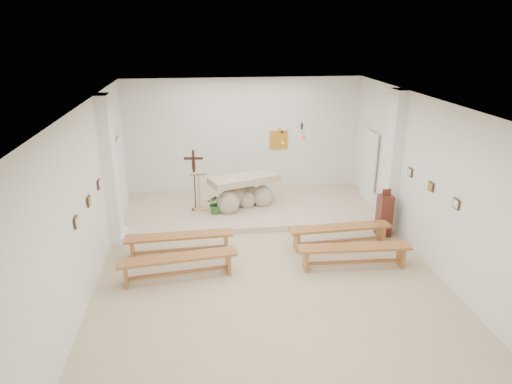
{
  "coord_description": "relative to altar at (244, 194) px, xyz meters",
  "views": [
    {
      "loc": [
        -1.28,
        -8.29,
        4.89
      ],
      "look_at": [
        -0.06,
        1.6,
        1.24
      ],
      "focal_mm": 32.0,
      "sensor_mm": 36.0,
      "label": 1
    }
  ],
  "objects": [
    {
      "name": "bench_left_front",
      "position": [
        -1.68,
        -2.38,
        -0.15
      ],
      "size": [
        2.41,
        0.5,
        0.51
      ],
      "rotation": [
        0.0,
        0.0,
        0.05
      ],
      "color": "#A16B2F",
      "rests_on": "ground"
    },
    {
      "name": "wall_back",
      "position": [
        0.18,
        1.55,
        1.22
      ],
      "size": [
        7.0,
        0.02,
        3.5
      ],
      "primitive_type": "cube",
      "color": "white",
      "rests_on": "ground"
    },
    {
      "name": "potted_plant",
      "position": [
        -0.77,
        -0.37,
        -0.1
      ],
      "size": [
        0.51,
        0.45,
        0.55
      ],
      "primitive_type": "imported",
      "rotation": [
        0.0,
        0.0,
        0.03
      ],
      "color": "#2C5F26",
      "rests_on": "sanctuary_platform"
    },
    {
      "name": "crucifix_stand",
      "position": [
        -1.32,
        -0.06,
        0.59
      ],
      "size": [
        0.51,
        0.22,
        1.68
      ],
      "rotation": [
        0.0,
        0.0,
        -0.09
      ],
      "color": "#351910",
      "rests_on": "sanctuary_platform"
    },
    {
      "name": "wall_right",
      "position": [
        3.67,
        -3.44,
        1.22
      ],
      "size": [
        0.02,
        10.0,
        3.5
      ],
      "primitive_type": "cube",
      "color": "white",
      "rests_on": "ground"
    },
    {
      "name": "pilaster_left",
      "position": [
        -3.19,
        -1.44,
        1.22
      ],
      "size": [
        0.26,
        0.55,
        3.5
      ],
      "primitive_type": "cube",
      "color": "white",
      "rests_on": "ground"
    },
    {
      "name": "pilaster_right",
      "position": [
        3.55,
        -1.44,
        1.22
      ],
      "size": [
        0.26,
        0.55,
        3.5
      ],
      "primitive_type": "cube",
      "color": "white",
      "rests_on": "ground"
    },
    {
      "name": "sanctuary_platform",
      "position": [
        0.18,
        0.06,
        -0.45
      ],
      "size": [
        6.98,
        3.0,
        0.15
      ],
      "primitive_type": "cube",
      "color": "#C0AD94",
      "rests_on": "ground"
    },
    {
      "name": "wall_left",
      "position": [
        -3.31,
        -3.44,
        1.22
      ],
      "size": [
        0.02,
        10.0,
        3.5
      ],
      "primitive_type": "cube",
      "color": "white",
      "rests_on": "ground"
    },
    {
      "name": "station_frame_left_rear",
      "position": [
        -3.29,
        -2.24,
        1.19
      ],
      "size": [
        0.03,
        0.2,
        0.2
      ],
      "primitive_type": "cube",
      "color": "#3A2919",
      "rests_on": "wall_left"
    },
    {
      "name": "radiator_left",
      "position": [
        -3.25,
        -0.74,
        -0.26
      ],
      "size": [
        0.1,
        0.85,
        0.52
      ],
      "primitive_type": "cube",
      "color": "silver",
      "rests_on": "ground"
    },
    {
      "name": "station_frame_right_rear",
      "position": [
        3.65,
        -2.24,
        1.19
      ],
      "size": [
        0.03,
        0.2,
        0.2
      ],
      "primitive_type": "cube",
      "color": "#3A2919",
      "rests_on": "wall_right"
    },
    {
      "name": "bench_right_front",
      "position": [
        2.03,
        -2.38,
        -0.15
      ],
      "size": [
        2.41,
        0.51,
        0.51
      ],
      "rotation": [
        0.0,
        0.0,
        0.05
      ],
      "color": "#A16B2F",
      "rests_on": "ground"
    },
    {
      "name": "sanctuary_lamp",
      "position": [
        1.93,
        1.27,
        1.28
      ],
      "size": [
        0.11,
        0.36,
        0.44
      ],
      "color": "black",
      "rests_on": "wall_back"
    },
    {
      "name": "station_frame_right_front",
      "position": [
        3.65,
        -4.24,
        1.19
      ],
      "size": [
        0.03,
        0.2,
        0.2
      ],
      "primitive_type": "cube",
      "color": "#3A2919",
      "rests_on": "wall_right"
    },
    {
      "name": "donation_pedestal",
      "position": [
        3.28,
        -1.92,
        0.0
      ],
      "size": [
        0.34,
        0.34,
        1.2
      ],
      "rotation": [
        0.0,
        0.0,
        0.05
      ],
      "color": "#562418",
      "rests_on": "ground"
    },
    {
      "name": "radiator_right",
      "position": [
        3.61,
        -0.74,
        -0.26
      ],
      "size": [
        0.1,
        0.85,
        0.52
      ],
      "primitive_type": "cube",
      "color": "silver",
      "rests_on": "ground"
    },
    {
      "name": "ground",
      "position": [
        0.18,
        -3.44,
        -0.53
      ],
      "size": [
        7.0,
        10.0,
        0.0
      ],
      "primitive_type": "cube",
      "color": "tan",
      "rests_on": "ground"
    },
    {
      "name": "lectern",
      "position": [
        -1.21,
        -0.05,
        0.18
      ],
      "size": [
        0.44,
        0.39,
        1.12
      ],
      "rotation": [
        0.0,
        0.0,
        0.16
      ],
      "color": "tan",
      "rests_on": "sanctuary_platform"
    },
    {
      "name": "bench_left_second",
      "position": [
        -1.68,
        -3.4,
        -0.15
      ],
      "size": [
        2.43,
        0.68,
        0.51
      ],
      "rotation": [
        0.0,
        0.0,
        0.13
      ],
      "color": "#A16B2F",
      "rests_on": "ground"
    },
    {
      "name": "gold_wall_relief",
      "position": [
        1.23,
        1.52,
        1.12
      ],
      "size": [
        0.55,
        0.04,
        0.55
      ],
      "primitive_type": "cube",
      "color": "gold",
      "rests_on": "wall_back"
    },
    {
      "name": "ceiling",
      "position": [
        0.18,
        -3.44,
        2.96
      ],
      "size": [
        7.0,
        10.0,
        0.02
      ],
      "primitive_type": "cube",
      "color": "silver",
      "rests_on": "wall_back"
    },
    {
      "name": "station_frame_right_mid",
      "position": [
        3.65,
        -3.24,
        1.19
      ],
      "size": [
        0.03,
        0.2,
        0.2
      ],
      "primitive_type": "cube",
      "color": "#3A2919",
      "rests_on": "wall_right"
    },
    {
      "name": "altar",
      "position": [
        0.0,
        0.0,
        0.0
      ],
      "size": [
        2.04,
        1.36,
        0.98
      ],
      "rotation": [
        0.0,
        0.0,
        0.36
      ],
      "color": "beige",
      "rests_on": "sanctuary_platform"
    },
    {
      "name": "bench_right_second",
      "position": [
        2.03,
        -3.4,
        -0.15
      ],
      "size": [
        2.41,
        0.48,
        0.51
      ],
      "rotation": [
        0.0,
        0.0,
        -0.04
      ],
      "color": "#A16B2F",
      "rests_on": "ground"
    },
    {
      "name": "station_frame_left_front",
      "position": [
        -3.29,
        -4.24,
        1.19
      ],
      "size": [
        0.03,
        0.2,
        0.2
      ],
      "primitive_type": "cube",
      "color": "#3A2919",
      "rests_on": "wall_left"
    },
    {
      "name": "station_frame_left_mid",
      "position": [
        -3.29,
        -3.24,
        1.19
      ],
      "size": [
        0.03,
        0.2,
        0.2
      ],
      "primitive_type": "cube",
      "color": "#3A2919",
      "rests_on": "wall_left"
    }
  ]
}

